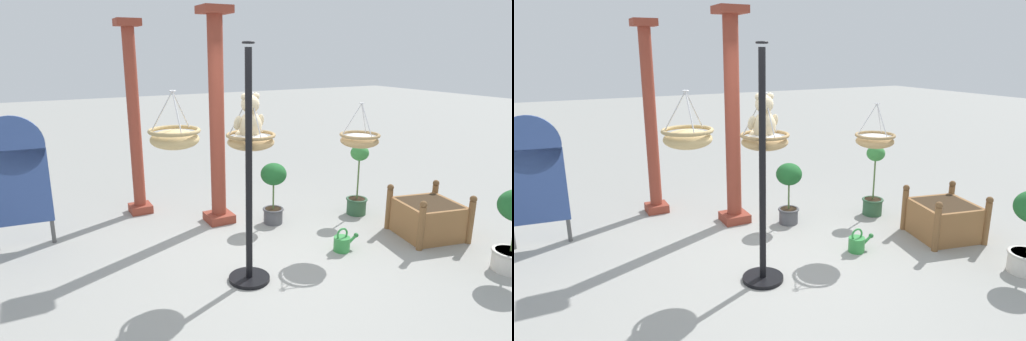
{
  "view_description": "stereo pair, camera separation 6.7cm",
  "coord_description": "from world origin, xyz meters",
  "views": [
    {
      "loc": [
        -2.13,
        -3.98,
        2.38
      ],
      "look_at": [
        -0.03,
        0.03,
        1.14
      ],
      "focal_mm": 30.85,
      "sensor_mm": 36.0,
      "label": 1
    },
    {
      "loc": [
        -2.07,
        -4.01,
        2.38
      ],
      "look_at": [
        -0.03,
        0.03,
        1.14
      ],
      "focal_mm": 30.85,
      "sensor_mm": 36.0,
      "label": 2
    }
  ],
  "objects": [
    {
      "name": "ground_plane",
      "position": [
        0.0,
        0.0,
        0.0
      ],
      "size": [
        40.0,
        40.0,
        0.0
      ],
      "primitive_type": "plane",
      "color": "gray"
    },
    {
      "name": "display_pole_central",
      "position": [
        -0.22,
        -0.19,
        0.77
      ],
      "size": [
        0.44,
        0.44,
        2.46
      ],
      "color": "black",
      "rests_on": "ground"
    },
    {
      "name": "hanging_basket_with_teddy",
      "position": [
        -0.07,
        0.06,
        1.47
      ],
      "size": [
        0.52,
        0.52,
        0.6
      ],
      "color": "tan"
    },
    {
      "name": "teddy_bear",
      "position": [
        -0.07,
        0.09,
        1.68
      ],
      "size": [
        0.34,
        0.31,
        0.49
      ],
      "color": "beige"
    },
    {
      "name": "hanging_basket_left_high",
      "position": [
        -0.98,
        -0.22,
        1.63
      ],
      "size": [
        0.47,
        0.47,
        0.52
      ],
      "color": "tan"
    },
    {
      "name": "hanging_basket_right_low",
      "position": [
        1.51,
        0.18,
        1.31
      ],
      "size": [
        0.5,
        0.5,
        0.55
      ],
      "color": "tan"
    },
    {
      "name": "greenhouse_pillar_left",
      "position": [
        0.16,
        1.52,
        1.42
      ],
      "size": [
        0.39,
        0.39,
        2.93
      ],
      "color": "brown",
      "rests_on": "ground"
    },
    {
      "name": "greenhouse_pillar_right",
      "position": [
        -0.76,
        2.42,
        1.35
      ],
      "size": [
        0.33,
        0.33,
        2.8
      ],
      "color": "brown",
      "rests_on": "ground"
    },
    {
      "name": "wooden_planter_box",
      "position": [
        2.4,
        -0.23,
        0.25
      ],
      "size": [
        0.94,
        0.93,
        0.64
      ],
      "color": "olive",
      "rests_on": "ground"
    },
    {
      "name": "potted_plant_fern_front",
      "position": [
        2.1,
        0.83,
        0.46
      ],
      "size": [
        0.32,
        0.32,
        1.05
      ],
      "color": "#2D5638",
      "rests_on": "ground"
    },
    {
      "name": "potted_plant_bushy_green",
      "position": [
        0.81,
        1.1,
        0.53
      ],
      "size": [
        0.36,
        0.36,
        0.88
      ],
      "color": "#4C4C51",
      "rests_on": "ground"
    },
    {
      "name": "display_sign_board",
      "position": [
        -2.32,
        1.86,
        0.97
      ],
      "size": [
        0.72,
        0.11,
        1.65
      ],
      "color": "#334C8C",
      "rests_on": "ground"
    },
    {
      "name": "watering_can",
      "position": [
        1.12,
        -0.08,
        0.1
      ],
      "size": [
        0.35,
        0.2,
        0.3
      ],
      "color": "#338C3F",
      "rests_on": "ground"
    }
  ]
}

